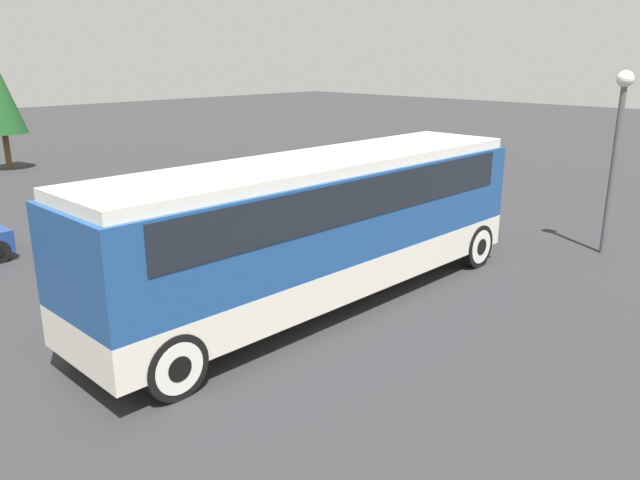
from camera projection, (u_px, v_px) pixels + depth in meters
The scene contains 5 objects.
ground_plane at pixel (320, 303), 13.98m from camera, with size 120.00×120.00×0.00m, color #2D2D30.
tour_bus at pixel (323, 217), 13.48m from camera, with size 11.17×2.62×3.28m.
parked_car_near at pixel (216, 195), 21.37m from camera, with size 4.25×1.88×1.45m.
lamp_post at pixel (618, 134), 16.57m from camera, with size 0.44×0.44×4.96m.
tree_center at pixel (0, 98), 29.24m from camera, with size 2.15×2.15×5.05m.
Camera 1 is at (-9.28, -9.09, 5.34)m, focal length 35.00 mm.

